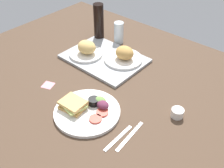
# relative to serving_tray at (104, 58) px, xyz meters

# --- Properties ---
(ground_plane) EXTENTS (1.90, 1.50, 0.03)m
(ground_plane) POSITION_rel_serving_tray_xyz_m (0.20, -0.21, -0.02)
(ground_plane) COLOR #4C3828
(serving_tray) EXTENTS (0.45, 0.33, 0.02)m
(serving_tray) POSITION_rel_serving_tray_xyz_m (0.00, 0.00, 0.00)
(serving_tray) COLOR #9EA0A3
(serving_tray) RESTS_ON ground_plane
(bread_plate_near) EXTENTS (0.20, 0.20, 0.09)m
(bread_plate_near) POSITION_rel_serving_tray_xyz_m (-0.10, -0.05, 0.04)
(bread_plate_near) COLOR white
(bread_plate_near) RESTS_ON serving_tray
(bread_plate_far) EXTENTS (0.22, 0.22, 0.09)m
(bread_plate_far) POSITION_rel_serving_tray_xyz_m (0.10, 0.05, 0.04)
(bread_plate_far) COLOR white
(bread_plate_far) RESTS_ON serving_tray
(plate_with_salad) EXTENTS (0.30, 0.30, 0.05)m
(plate_with_salad) POSITION_rel_serving_tray_xyz_m (0.23, -0.37, 0.01)
(plate_with_salad) COLOR white
(plate_with_salad) RESTS_ON ground_plane
(drinking_glass) EXTENTS (0.06, 0.06, 0.14)m
(drinking_glass) POSITION_rel_serving_tray_xyz_m (-0.07, 0.21, 0.06)
(drinking_glass) COLOR silver
(drinking_glass) RESTS_ON ground_plane
(soda_bottle) EXTENTS (0.06, 0.06, 0.24)m
(soda_bottle) POSITION_rel_serving_tray_xyz_m (-0.19, 0.16, 0.11)
(soda_bottle) COLOR black
(soda_bottle) RESTS_ON ground_plane
(espresso_cup) EXTENTS (0.06, 0.06, 0.04)m
(espresso_cup) POSITION_rel_serving_tray_xyz_m (0.56, -0.13, 0.01)
(espresso_cup) COLOR silver
(espresso_cup) RESTS_ON ground_plane
(fork) EXTENTS (0.02, 0.17, 0.01)m
(fork) POSITION_rel_serving_tray_xyz_m (0.44, -0.40, -0.01)
(fork) COLOR #B7B7BC
(fork) RESTS_ON ground_plane
(knife) EXTENTS (0.03, 0.19, 0.01)m
(knife) POSITION_rel_serving_tray_xyz_m (0.47, -0.36, -0.01)
(knife) COLOR #B7B7BC
(knife) RESTS_ON ground_plane
(sticky_note) EXTENTS (0.07, 0.07, 0.00)m
(sticky_note) POSITION_rel_serving_tray_xyz_m (-0.06, -0.37, -0.01)
(sticky_note) COLOR pink
(sticky_note) RESTS_ON ground_plane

